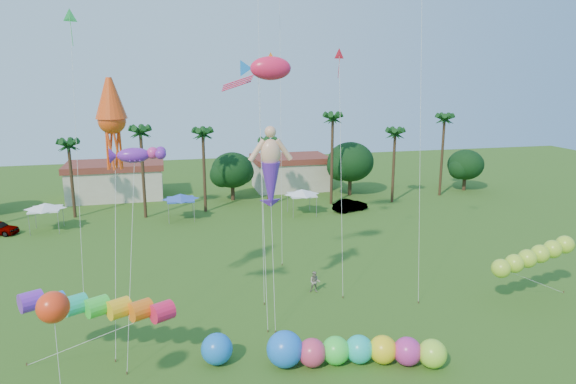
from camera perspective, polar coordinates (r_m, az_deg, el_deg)
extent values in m
cylinder|color=#3A2819|center=(63.81, -22.89, 1.08)|extent=(0.36, 0.36, 8.50)
cylinder|color=#3A2819|center=(60.88, -15.80, 1.81)|extent=(0.36, 0.36, 10.00)
cylinder|color=#3A2819|center=(62.02, -9.29, 2.10)|extent=(0.36, 0.36, 9.50)
cylinder|color=#3A2819|center=(64.21, -2.20, 1.95)|extent=(0.36, 0.36, 8.00)
cylinder|color=#3A2819|center=(65.03, 4.90, 3.39)|extent=(0.36, 0.36, 11.00)
cylinder|color=#3A2819|center=(67.26, 11.64, 2.63)|extent=(0.36, 0.36, 9.00)
cylinder|color=#3A2819|center=(72.59, 16.73, 3.69)|extent=(0.36, 0.36, 10.50)
sphere|color=#113814|center=(67.44, -6.22, 2.44)|extent=(5.46, 5.46, 5.46)
sphere|color=#113814|center=(70.22, 6.95, 3.36)|extent=(6.30, 6.30, 6.30)
sphere|color=#113814|center=(77.11, 19.13, 2.89)|extent=(5.04, 5.04, 5.04)
cube|color=beige|center=(72.50, -18.54, 0.94)|extent=(12.00, 7.00, 4.00)
cube|color=beige|center=(74.29, 0.21, 1.91)|extent=(10.00, 7.00, 4.00)
pyramid|color=white|center=(59.70, -25.38, -1.40)|extent=(3.00, 3.00, 0.60)
pyramid|color=blue|center=(59.36, -11.87, -0.48)|extent=(3.00, 3.00, 0.60)
pyramid|color=white|center=(60.39, 1.55, 0.03)|extent=(3.00, 3.00, 0.60)
imported|color=#4C4C54|center=(62.76, 6.92, -1.47)|extent=(4.62, 2.84, 1.44)
imported|color=gray|center=(39.73, 3.00, -9.95)|extent=(0.97, 0.86, 1.66)
sphere|color=#D73860|center=(30.63, 2.69, -17.40)|extent=(1.64, 1.64, 1.64)
sphere|color=#38F043|center=(30.93, 5.31, -17.12)|extent=(1.64, 1.64, 1.64)
sphere|color=#1CC7B8|center=(31.19, 7.90, -16.92)|extent=(1.64, 1.64, 1.64)
sphere|color=yellow|center=(31.37, 10.50, -16.83)|extent=(1.64, 1.64, 1.64)
sphere|color=#C42E8D|center=(31.48, 13.12, -16.85)|extent=(1.64, 1.64, 1.64)
sphere|color=#A6ED34|center=(31.60, 15.75, -16.89)|extent=(1.64, 1.64, 1.64)
sphere|color=blue|center=(30.48, -0.35, -17.05)|extent=(2.53, 2.53, 2.10)
sphere|color=blue|center=(31.05, -7.91, -16.88)|extent=(1.82, 1.82, 1.82)
cylinder|color=#EE1A4A|center=(30.69, -17.76, -12.95)|extent=(8.18, 3.72, 1.12)
cylinder|color=silver|center=(32.31, -20.75, -15.00)|extent=(7.74, 1.60, 3.23)
cylinder|color=brown|center=(34.43, -27.03, -16.67)|extent=(0.08, 0.08, 0.16)
ellipsoid|color=#AADB30|center=(39.77, 22.59, -7.85)|extent=(7.24, 3.96, 1.59)
cylinder|color=silver|center=(42.38, 25.61, -8.91)|extent=(6.28, 0.74, 2.86)
cylinder|color=brown|center=(45.08, 28.29, -9.74)|extent=(0.08, 0.08, 0.16)
sphere|color=#FF3714|center=(25.41, -24.66, -11.56)|extent=(1.59, 1.59, 1.42)
cylinder|color=silver|center=(26.60, -24.07, -17.95)|extent=(0.04, 0.51, 6.27)
cylinder|color=silver|center=(34.01, -1.68, -6.58)|extent=(0.54, 3.67, 9.85)
cylinder|color=brown|center=(34.29, -1.40, -15.26)|extent=(0.08, 0.08, 0.16)
ellipsoid|color=#FE1C4B|center=(35.16, -1.94, 13.58)|extent=(4.24, 1.60, 1.74)
cylinder|color=silver|center=(33.69, -2.09, -0.70)|extent=(1.32, 4.71, 16.68)
cylinder|color=brown|center=(34.39, -2.25, -15.18)|extent=(0.08, 0.08, 0.16)
cylinder|color=silver|center=(37.24, -3.07, 7.69)|extent=(0.81, 5.40, 25.75)
cylinder|color=brown|center=(38.01, -2.65, -12.29)|extent=(0.08, 0.08, 0.16)
cone|color=#EC4713|center=(33.58, -18.99, 7.53)|extent=(2.48, 2.48, 5.41)
cylinder|color=silver|center=(32.47, -18.80, -4.83)|extent=(0.39, 4.96, 13.53)
cylinder|color=brown|center=(32.89, -18.62, -17.32)|extent=(0.08, 0.08, 0.16)
ellipsoid|color=purple|center=(30.61, -16.76, 3.93)|extent=(3.21, 1.84, 1.23)
cylinder|color=silver|center=(30.49, -17.11, -7.59)|extent=(1.01, 3.35, 11.79)
cylinder|color=brown|center=(31.54, -17.47, -18.64)|extent=(0.08, 0.08, 0.16)
cone|color=red|center=(40.44, 5.71, 14.90)|extent=(1.05, 0.52, 1.04)
cylinder|color=silver|center=(38.77, 5.92, 1.84)|extent=(0.96, 4.73, 17.70)
cylinder|color=brown|center=(39.20, 6.12, -11.54)|extent=(0.08, 0.08, 0.16)
cylinder|color=silver|center=(38.13, 14.49, 5.94)|extent=(1.00, 4.14, 23.79)
cylinder|color=brown|center=(39.34, 14.29, -11.79)|extent=(0.08, 0.08, 0.16)
cone|color=#35E45B|center=(40.69, -23.06, 17.45)|extent=(1.12, 0.83, 1.17)
cylinder|color=silver|center=(38.96, -22.37, 2.82)|extent=(0.23, 4.20, 20.17)
cylinder|color=brown|center=(39.87, -21.70, -12.00)|extent=(0.08, 0.08, 0.16)
cylinder|color=silver|center=(44.03, -0.84, 10.69)|extent=(0.67, 3.67, 29.06)
cylinder|color=brown|center=(45.17, -0.66, -8.06)|extent=(0.08, 0.08, 0.16)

